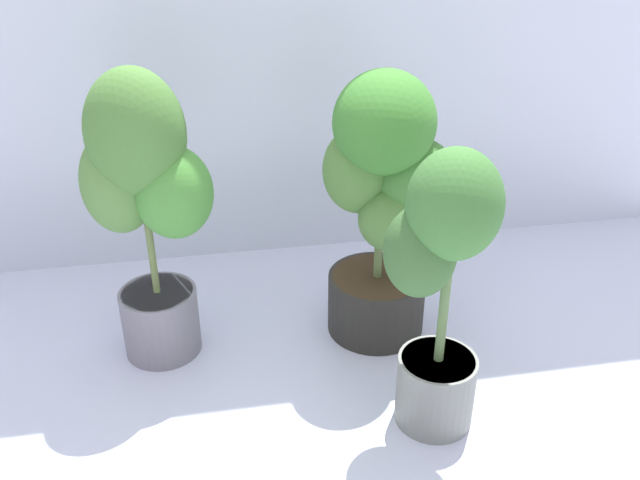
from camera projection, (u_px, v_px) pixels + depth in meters
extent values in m
plane|color=silver|center=(299.00, 418.00, 1.64)|extent=(8.00, 8.00, 0.00)
cylinder|color=#282621|center=(376.00, 302.00, 1.93)|extent=(0.27, 0.27, 0.17)
cylinder|color=#3C2C1A|center=(377.00, 278.00, 1.89)|extent=(0.25, 0.25, 0.02)
cylinder|color=olive|center=(381.00, 193.00, 1.76)|extent=(0.02, 0.02, 0.51)
ellipsoid|color=#3F812F|center=(384.00, 122.00, 1.67)|extent=(0.34, 0.35, 0.26)
ellipsoid|color=#507E37|center=(358.00, 170.00, 1.74)|extent=(0.22, 0.22, 0.23)
ellipsoid|color=#437D34|center=(415.00, 179.00, 1.74)|extent=(0.26, 0.25, 0.22)
ellipsoid|color=#4F7B38|center=(389.00, 218.00, 1.75)|extent=(0.17, 0.17, 0.17)
cylinder|color=gray|center=(161.00, 320.00, 1.84)|extent=(0.21, 0.21, 0.19)
cylinder|color=#3C2919|center=(157.00, 294.00, 1.79)|extent=(0.19, 0.19, 0.02)
cylinder|color=olive|center=(145.00, 206.00, 1.67)|extent=(0.02, 0.02, 0.50)
ellipsoid|color=#4B7B36|center=(135.00, 133.00, 1.58)|extent=(0.29, 0.27, 0.32)
ellipsoid|color=#58873F|center=(118.00, 182.00, 1.65)|extent=(0.25, 0.25, 0.27)
ellipsoid|color=#4B9138|center=(174.00, 192.00, 1.65)|extent=(0.22, 0.21, 0.24)
cylinder|color=gray|center=(435.00, 389.00, 1.60)|extent=(0.19, 0.19, 0.18)
cylinder|color=#423817|center=(438.00, 362.00, 1.56)|extent=(0.17, 0.17, 0.02)
cylinder|color=#5C7A44|center=(447.00, 276.00, 1.45)|extent=(0.02, 0.02, 0.45)
ellipsoid|color=#3F7533|center=(455.00, 204.00, 1.37)|extent=(0.26, 0.26, 0.24)
ellipsoid|color=#3B6430|center=(420.00, 252.00, 1.43)|extent=(0.21, 0.21, 0.21)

